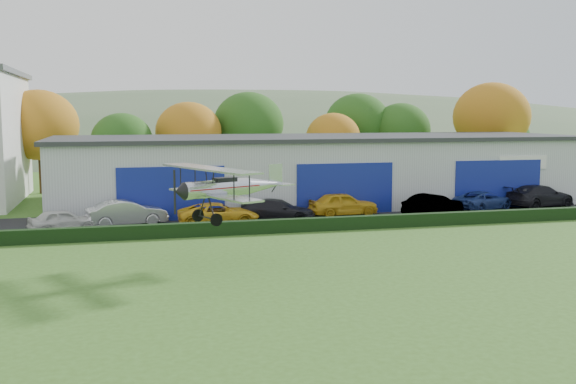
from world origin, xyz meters
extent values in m
plane|color=#395D1D|center=(0.00, 0.00, 0.00)|extent=(300.00, 300.00, 0.00)
cube|color=black|center=(3.00, 21.00, 0.03)|extent=(48.00, 9.00, 0.05)
cube|color=black|center=(3.00, 16.20, 0.40)|extent=(46.00, 0.60, 0.80)
cube|color=#B2B7BC|center=(5.00, 28.00, 2.50)|extent=(40.00, 12.00, 5.00)
cube|color=#2D3033|center=(5.00, 28.00, 5.15)|extent=(40.60, 12.60, 0.30)
cube|color=navy|center=(-7.00, 21.95, 1.80)|extent=(7.00, 0.12, 3.60)
cube|color=navy|center=(5.00, 21.95, 1.80)|extent=(7.00, 0.12, 3.60)
cube|color=navy|center=(17.00, 21.95, 1.80)|extent=(7.00, 0.12, 3.60)
cylinder|color=#3D2614|center=(-17.00, 40.00, 1.57)|extent=(0.36, 0.36, 3.15)
ellipsoid|color=#997412|center=(-17.00, 40.00, 6.03)|extent=(6.84, 6.84, 6.16)
cylinder|color=#3D2614|center=(-10.00, 38.00, 1.22)|extent=(0.36, 0.36, 2.45)
ellipsoid|color=#1E4C14|center=(-10.00, 38.00, 4.69)|extent=(5.32, 5.32, 4.79)
cylinder|color=#3D2614|center=(-4.00, 40.00, 1.40)|extent=(0.36, 0.36, 2.80)
ellipsoid|color=#997412|center=(-4.00, 40.00, 5.36)|extent=(6.08, 6.08, 5.47)
cylinder|color=#3D2614|center=(2.00, 42.00, 1.57)|extent=(0.36, 0.36, 3.15)
ellipsoid|color=#1E4C14|center=(2.00, 42.00, 6.03)|extent=(6.84, 6.84, 6.16)
cylinder|color=#3D2614|center=(10.00, 40.00, 1.22)|extent=(0.36, 0.36, 2.45)
ellipsoid|color=#997412|center=(10.00, 40.00, 4.69)|extent=(5.32, 5.32, 4.79)
cylinder|color=#3D2614|center=(18.00, 42.00, 1.40)|extent=(0.36, 0.36, 2.80)
ellipsoid|color=#1E4C14|center=(18.00, 42.00, 5.36)|extent=(6.08, 6.08, 5.47)
cylinder|color=#3D2614|center=(26.00, 38.00, 1.75)|extent=(0.36, 0.36, 3.50)
ellipsoid|color=#997412|center=(26.00, 38.00, 6.70)|extent=(7.60, 7.60, 6.84)
cylinder|color=#3D2614|center=(30.00, 42.00, 1.22)|extent=(0.36, 0.36, 2.45)
ellipsoid|color=#1E4C14|center=(30.00, 42.00, 4.69)|extent=(5.32, 5.32, 4.79)
cylinder|color=#3D2614|center=(14.00, 44.00, 1.57)|extent=(0.36, 0.36, 3.15)
ellipsoid|color=#1E4C14|center=(14.00, 44.00, 6.03)|extent=(6.84, 6.84, 6.16)
ellipsoid|color=#4C6642|center=(20.00, 140.00, -15.40)|extent=(320.00, 196.00, 56.00)
ellipsoid|color=#4C6642|center=(90.00, 140.00, -9.90)|extent=(240.00, 126.00, 36.00)
imported|color=silver|center=(-13.62, 19.50, 0.72)|extent=(4.25, 2.70, 1.35)
imported|color=silver|center=(-9.89, 20.57, 0.87)|extent=(5.20, 2.70, 1.63)
imported|color=gold|center=(-4.29, 19.38, 0.76)|extent=(5.10, 2.35, 1.42)
imported|color=black|center=(-0.31, 20.04, 0.77)|extent=(5.32, 3.61, 1.43)
imported|color=gold|center=(4.59, 21.15, 0.86)|extent=(4.81, 2.07, 1.62)
imported|color=gray|center=(10.48, 19.46, 0.81)|extent=(4.90, 3.29, 1.53)
imported|color=navy|center=(15.29, 21.17, 0.74)|extent=(5.49, 4.15, 1.38)
imported|color=black|center=(20.38, 21.63, 0.88)|extent=(6.09, 3.61, 1.65)
cylinder|color=silver|center=(-5.92, 8.58, 3.62)|extent=(3.44, 2.11, 0.81)
cone|color=silver|center=(-3.46, 9.67, 3.62)|extent=(2.13, 1.53, 0.81)
cone|color=black|center=(-7.68, 7.81, 3.62)|extent=(0.74, 0.92, 0.81)
cube|color=maroon|center=(-5.67, 8.69, 3.67)|extent=(3.77, 2.27, 0.05)
cube|color=black|center=(-5.51, 8.77, 4.00)|extent=(1.20, 0.93, 0.22)
cube|color=silver|center=(-6.08, 8.51, 3.35)|extent=(3.63, 6.35, 0.09)
cube|color=silver|center=(-6.25, 8.44, 4.56)|extent=(3.86, 6.71, 0.09)
cylinder|color=black|center=(-5.51, 6.22, 3.96)|extent=(0.07, 0.07, 1.16)
cylinder|color=black|center=(-4.77, 6.55, 3.96)|extent=(0.07, 0.07, 1.16)
cylinder|color=black|center=(-7.39, 10.48, 3.96)|extent=(0.07, 0.07, 1.16)
cylinder|color=black|center=(-6.66, 10.80, 3.96)|extent=(0.07, 0.07, 1.16)
cylinder|color=black|center=(-6.12, 8.15, 4.25)|extent=(0.13, 0.20, 0.67)
cylinder|color=black|center=(-6.37, 8.73, 4.25)|extent=(0.13, 0.20, 0.67)
cylinder|color=black|center=(-6.26, 8.02, 2.86)|extent=(0.31, 0.60, 1.10)
cylinder|color=black|center=(-6.56, 8.71, 2.86)|extent=(0.31, 0.60, 1.10)
cylinder|color=black|center=(-6.41, 8.37, 2.32)|extent=(0.75, 1.58, 0.06)
cylinder|color=black|center=(-6.08, 7.63, 2.32)|extent=(0.57, 0.35, 0.57)
cylinder|color=black|center=(-6.74, 9.10, 2.32)|extent=(0.57, 0.35, 0.57)
cylinder|color=black|center=(-2.89, 9.92, 3.40)|extent=(0.32, 0.18, 0.38)
cube|color=silver|center=(-2.89, 9.92, 3.67)|extent=(1.68, 2.46, 0.05)
cube|color=silver|center=(-2.81, 9.96, 4.11)|extent=(0.76, 0.37, 0.99)
cube|color=black|center=(-7.90, 7.71, 3.62)|extent=(0.09, 0.12, 1.97)
camera|label=1|loc=(-10.18, -21.54, 7.10)|focal=41.27mm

